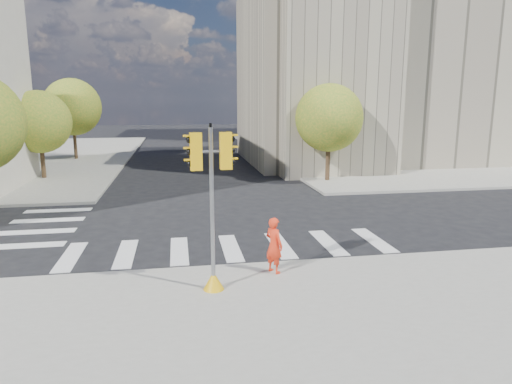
# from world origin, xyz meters

# --- Properties ---
(ground) EXTENTS (160.00, 160.00, 0.00)m
(ground) POSITION_xyz_m (0.00, 0.00, 0.00)
(ground) COLOR black
(ground) RESTS_ON ground
(sidewalk_far_right) EXTENTS (28.00, 40.00, 0.15)m
(sidewalk_far_right) POSITION_xyz_m (20.00, 26.00, 0.07)
(sidewalk_far_right) COLOR gray
(sidewalk_far_right) RESTS_ON ground
(civic_building) EXTENTS (26.00, 16.00, 19.39)m
(civic_building) POSITION_xyz_m (15.59, 19.12, 7.26)
(civic_building) COLOR #9E957D
(civic_building) RESTS_ON ground
(office_tower) EXTENTS (20.00, 18.00, 30.00)m
(office_tower) POSITION_xyz_m (22.00, 42.00, 15.00)
(office_tower) COLOR #9EA0A3
(office_tower) RESTS_ON ground
(tree_lw_mid) EXTENTS (4.00, 4.00, 5.77)m
(tree_lw_mid) POSITION_xyz_m (-10.50, 14.00, 3.76)
(tree_lw_mid) COLOR #382616
(tree_lw_mid) RESTS_ON ground
(tree_lw_far) EXTENTS (4.80, 4.80, 6.95)m
(tree_lw_far) POSITION_xyz_m (-10.50, 24.00, 4.54)
(tree_lw_far) COLOR #382616
(tree_lw_far) RESTS_ON ground
(tree_re_near) EXTENTS (4.20, 4.20, 6.16)m
(tree_re_near) POSITION_xyz_m (7.50, 10.00, 4.05)
(tree_re_near) COLOR #382616
(tree_re_near) RESTS_ON ground
(tree_re_mid) EXTENTS (4.60, 4.60, 6.66)m
(tree_re_mid) POSITION_xyz_m (7.50, 22.00, 4.35)
(tree_re_mid) COLOR #382616
(tree_re_mid) RESTS_ON ground
(tree_re_far) EXTENTS (4.00, 4.00, 5.88)m
(tree_re_far) POSITION_xyz_m (7.50, 34.00, 3.87)
(tree_re_far) COLOR #382616
(tree_re_far) RESTS_ON ground
(lamp_near) EXTENTS (0.35, 0.18, 8.11)m
(lamp_near) POSITION_xyz_m (8.00, 14.00, 4.58)
(lamp_near) COLOR black
(lamp_near) RESTS_ON sidewalk_far_right
(lamp_far) EXTENTS (0.35, 0.18, 8.11)m
(lamp_far) POSITION_xyz_m (8.00, 28.00, 4.58)
(lamp_far) COLOR black
(lamp_far) RESTS_ON sidewalk_far_right
(traffic_signal) EXTENTS (1.07, 0.56, 4.45)m
(traffic_signal) POSITION_xyz_m (-1.01, -5.83, 2.03)
(traffic_signal) COLOR #DDA40B
(traffic_signal) RESTS_ON sidewalk_near
(photographer) EXTENTS (0.68, 0.73, 1.67)m
(photographer) POSITION_xyz_m (0.85, -4.89, 0.99)
(photographer) COLOR red
(photographer) RESTS_ON sidewalk_near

